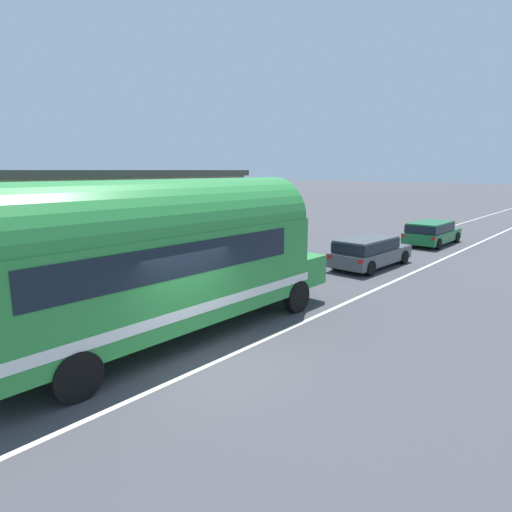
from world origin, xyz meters
TOP-DOWN VIEW (x-y plane):
  - ground_plane at (0.00, 0.00)m, footprint 300.00×300.00m
  - lane_markings at (-1.75, 12.00)m, footprint 3.93×80.00m
  - painted_bus at (-1.91, -0.14)m, footprint 2.66×11.59m
  - car_lead at (-1.95, 11.59)m, footprint 2.02×4.70m
  - car_second at (-2.00, 19.61)m, footprint 2.02×4.71m

SIDE VIEW (x-z plane):
  - ground_plane at x=0.00m, z-range 0.00..0.00m
  - lane_markings at x=-1.75m, z-range 0.00..0.01m
  - car_lead at x=-1.95m, z-range 0.10..1.47m
  - car_second at x=-2.00m, z-range 0.11..1.48m
  - painted_bus at x=-1.91m, z-range 0.24..4.37m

